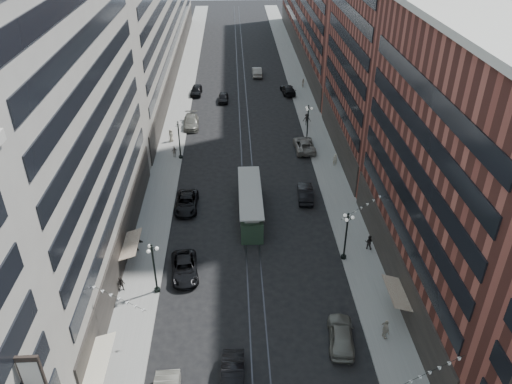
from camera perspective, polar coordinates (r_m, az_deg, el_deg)
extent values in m
plane|color=black|center=(74.85, -1.22, 5.75)|extent=(220.00, 220.00, 0.00)
cube|color=gray|center=(84.45, -8.98, 8.51)|extent=(4.00, 180.00, 0.15)
cube|color=gray|center=(84.87, 6.12, 8.84)|extent=(4.00, 180.00, 0.15)
cube|color=#2D2D33|center=(83.96, -1.90, 8.70)|extent=(0.12, 180.00, 0.02)
cube|color=#2D2D33|center=(83.98, -0.93, 8.72)|extent=(0.12, 180.00, 0.02)
cube|color=#9E9A8C|center=(47.03, -21.69, 6.04)|extent=(8.00, 36.00, 28.00)
cube|color=#9E9A8C|center=(106.36, -11.72, 20.32)|extent=(8.00, 90.00, 26.00)
cube|color=brown|center=(44.95, 22.12, 1.88)|extent=(8.00, 30.00, 24.00)
cylinder|color=black|center=(48.44, -11.22, -10.89)|extent=(0.56, 0.56, 0.30)
cylinder|color=black|center=(46.85, -11.52, -8.67)|extent=(0.18, 0.18, 5.20)
sphere|color=black|center=(45.13, -11.90, -5.95)|extent=(0.24, 0.24, 0.24)
sphere|color=white|center=(45.30, -11.28, -6.35)|extent=(0.36, 0.36, 0.36)
sphere|color=white|center=(45.71, -12.06, -6.05)|extent=(0.36, 0.36, 0.36)
sphere|color=white|center=(45.10, -12.19, -6.65)|extent=(0.36, 0.36, 0.36)
cylinder|color=black|center=(70.63, -8.60, 3.99)|extent=(0.56, 0.56, 0.30)
cylinder|color=black|center=(69.55, -8.76, 5.78)|extent=(0.18, 0.18, 5.20)
sphere|color=black|center=(68.40, -8.94, 7.90)|extent=(0.24, 0.24, 0.24)
sphere|color=white|center=(68.51, -8.54, 7.61)|extent=(0.36, 0.36, 0.36)
sphere|color=white|center=(68.94, -9.08, 7.72)|extent=(0.36, 0.36, 0.36)
sphere|color=white|center=(68.23, -9.13, 7.45)|extent=(0.36, 0.36, 0.36)
cylinder|color=black|center=(52.02, 9.97, -7.31)|extent=(0.56, 0.56, 0.30)
cylinder|color=black|center=(50.54, 10.23, -5.14)|extent=(0.18, 0.18, 5.20)
sphere|color=black|center=(48.94, 10.53, -2.50)|extent=(0.24, 0.24, 0.24)
sphere|color=white|center=(49.27, 11.00, -2.87)|extent=(0.36, 0.36, 0.36)
sphere|color=white|center=(49.43, 10.14, -2.64)|extent=(0.36, 0.36, 0.36)
sphere|color=white|center=(48.80, 10.32, -3.16)|extent=(0.36, 0.36, 0.36)
cylinder|color=black|center=(75.48, 5.82, 6.07)|extent=(0.56, 0.56, 0.30)
cylinder|color=black|center=(74.47, 5.92, 7.77)|extent=(0.18, 0.18, 5.20)
sphere|color=black|center=(73.40, 6.04, 9.77)|extent=(0.24, 0.24, 0.24)
sphere|color=white|center=(73.61, 6.37, 9.48)|extent=(0.36, 0.36, 0.36)
sphere|color=white|center=(73.87, 5.80, 9.60)|extent=(0.36, 0.36, 0.36)
sphere|color=white|center=(73.16, 5.89, 9.37)|extent=(0.36, 0.36, 0.36)
cube|color=#253B29|center=(57.25, -0.66, -1.60)|extent=(2.38, 11.45, 2.48)
cube|color=gray|center=(56.43, -0.67, -0.30)|extent=(1.53, 10.49, 0.57)
cube|color=gray|center=(56.23, -0.67, 0.03)|extent=(2.58, 11.64, 0.14)
cylinder|color=black|center=(54.23, -0.48, -4.87)|extent=(2.19, 0.67, 0.67)
cylinder|color=black|center=(61.36, -0.80, -0.12)|extent=(2.19, 0.67, 0.67)
imported|color=black|center=(49.64, -8.17, -8.62)|extent=(3.14, 5.72, 1.52)
imported|color=#68675C|center=(43.45, 9.71, -15.80)|extent=(2.67, 5.31, 1.73)
imported|color=black|center=(40.27, -2.68, -20.39)|extent=(1.86, 4.99, 1.63)
imported|color=black|center=(48.86, -15.14, -10.13)|extent=(0.75, 0.43, 1.50)
imported|color=#B6AB97|center=(44.27, 14.58, -14.96)|extent=(0.77, 1.22, 1.93)
imported|color=black|center=(59.24, -7.95, -1.22)|extent=(2.63, 5.58, 1.54)
imported|color=#646359|center=(80.20, -7.42, 7.96)|extent=(2.58, 5.81, 1.66)
imported|color=black|center=(93.55, -6.85, 11.46)|extent=(2.16, 4.82, 1.61)
imported|color=black|center=(60.78, 5.65, -0.10)|extent=(2.08, 5.03, 1.62)
imported|color=slate|center=(72.42, 5.54, 5.40)|extent=(2.86, 5.98, 1.65)
imported|color=black|center=(93.58, 3.67, 11.61)|extent=(2.74, 5.61, 1.57)
imported|color=black|center=(89.83, -3.76, 10.70)|extent=(1.83, 4.30, 1.45)
imported|color=gray|center=(103.01, 0.11, 13.59)|extent=(1.83, 5.21, 1.71)
imported|color=black|center=(53.29, -13.72, -5.68)|extent=(1.80, 0.94, 1.86)
imported|color=#AB9D8D|center=(70.75, -9.31, 4.58)|extent=(1.04, 0.78, 1.62)
imported|color=black|center=(53.39, 12.76, -5.61)|extent=(0.90, 0.71, 1.64)
imported|color=#B8AF98|center=(68.35, 9.01, 3.67)|extent=(0.67, 0.46, 1.77)
imported|color=black|center=(80.11, 5.83, 8.25)|extent=(1.28, 0.64, 1.92)
imported|color=beige|center=(96.70, 5.43, 12.31)|extent=(0.64, 0.87, 1.61)
imported|color=#A8A28B|center=(75.31, -9.69, 6.39)|extent=(0.96, 1.07, 1.93)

